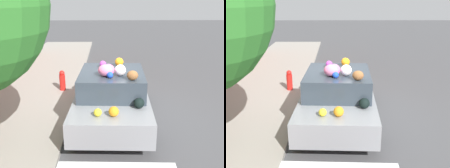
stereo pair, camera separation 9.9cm
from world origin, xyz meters
TOP-DOWN VIEW (x-y plane):
  - ground_plane at (0.00, 0.00)m, footprint 60.00×60.00m
  - sidewalk_curb at (0.00, 2.70)m, footprint 24.00×3.20m
  - fire_hydrant at (2.09, 1.63)m, footprint 0.20×0.20m
  - art_car at (-0.05, -0.04)m, footprint 4.13×2.00m

SIDE VIEW (x-z plane):
  - ground_plane at x=0.00m, z-range 0.00..0.00m
  - sidewalk_curb at x=0.00m, z-range 0.00..0.11m
  - fire_hydrant at x=2.09m, z-range 0.11..0.81m
  - art_car at x=-0.05m, z-range -0.11..1.59m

